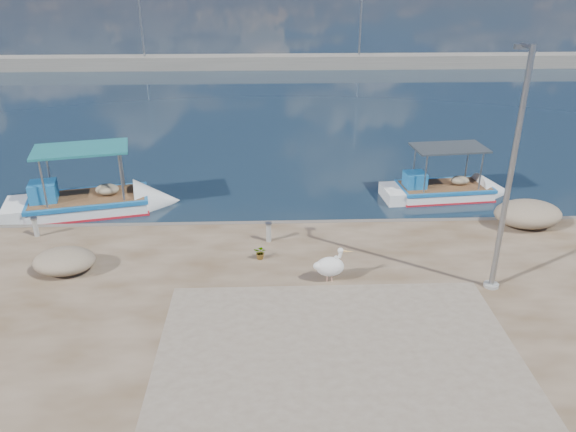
# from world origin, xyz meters

# --- Properties ---
(ground) EXTENTS (1400.00, 1400.00, 0.00)m
(ground) POSITION_xyz_m (0.00, 0.00, 0.00)
(ground) COLOR #162635
(ground) RESTS_ON ground
(quay_patch) EXTENTS (9.00, 7.00, 0.01)m
(quay_patch) POSITION_xyz_m (1.00, -3.00, 0.50)
(quay_patch) COLOR gray
(quay_patch) RESTS_ON quay
(breakwater) EXTENTS (120.00, 2.20, 7.50)m
(breakwater) POSITION_xyz_m (-0.00, 40.00, 0.60)
(breakwater) COLOR gray
(breakwater) RESTS_ON ground
(boat_left) EXTENTS (6.83, 3.50, 3.14)m
(boat_left) POSITION_xyz_m (-8.07, 7.42, 0.25)
(boat_left) COLOR white
(boat_left) RESTS_ON ground
(boat_right) EXTENTS (5.63, 2.32, 2.64)m
(boat_right) POSITION_xyz_m (6.88, 8.39, 0.21)
(boat_right) COLOR white
(boat_right) RESTS_ON ground
(pelican) EXTENTS (1.17, 0.60, 1.13)m
(pelican) POSITION_xyz_m (1.16, 0.75, 1.03)
(pelican) COLOR tan
(pelican) RESTS_ON quay
(lamp_post) EXTENTS (0.44, 0.96, 7.00)m
(lamp_post) POSITION_xyz_m (5.95, 0.29, 3.80)
(lamp_post) COLOR gray
(lamp_post) RESTS_ON quay
(bollard_near) EXTENTS (0.23, 0.23, 0.70)m
(bollard_near) POSITION_xyz_m (-0.68, 3.47, 0.88)
(bollard_near) COLOR gray
(bollard_near) RESTS_ON quay
(bollard_far) EXTENTS (0.23, 0.23, 0.71)m
(bollard_far) POSITION_xyz_m (-8.86, 4.17, 0.88)
(bollard_far) COLOR gray
(bollard_far) RESTS_ON quay
(potted_plant) EXTENTS (0.52, 0.49, 0.46)m
(potted_plant) POSITION_xyz_m (-0.95, 2.23, 0.73)
(potted_plant) COLOR #33722D
(potted_plant) RESTS_ON quay
(net_pile_c) EXTENTS (2.43, 1.74, 0.96)m
(net_pile_c) POSITION_xyz_m (8.75, 4.37, 0.98)
(net_pile_c) COLOR gray
(net_pile_c) RESTS_ON quay
(net_pile_b) EXTENTS (1.91, 1.48, 0.74)m
(net_pile_b) POSITION_xyz_m (-7.05, 1.64, 0.87)
(net_pile_b) COLOR gray
(net_pile_b) RESTS_ON quay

